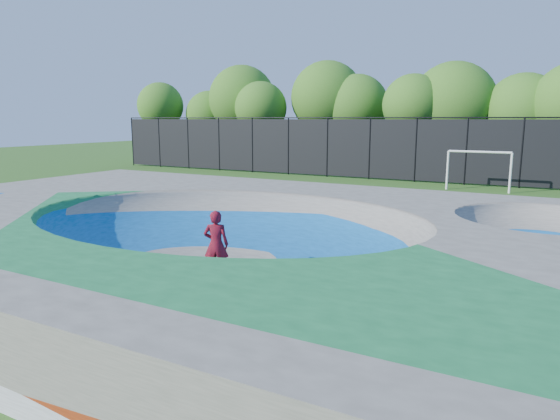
# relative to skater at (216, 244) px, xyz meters

# --- Properties ---
(ground) EXTENTS (120.00, 120.00, 0.00)m
(ground) POSITION_rel_skater_xyz_m (-0.34, 0.77, -0.86)
(ground) COLOR #275216
(ground) RESTS_ON ground
(skate_deck) EXTENTS (22.00, 14.00, 1.50)m
(skate_deck) POSITION_rel_skater_xyz_m (-0.34, 0.77, -0.11)
(skate_deck) COLOR gray
(skate_deck) RESTS_ON ground
(skater) EXTENTS (0.74, 0.63, 1.72)m
(skater) POSITION_rel_skater_xyz_m (0.00, 0.00, 0.00)
(skater) COLOR red
(skater) RESTS_ON ground
(skateboard) EXTENTS (0.81, 0.43, 0.05)m
(skateboard) POSITION_rel_skater_xyz_m (0.00, 0.00, -0.83)
(skateboard) COLOR black
(skateboard) RESTS_ON ground
(soccer_goal) EXTENTS (3.36, 0.12, 2.22)m
(soccer_goal) POSITION_rel_skater_xyz_m (3.71, 19.26, 0.69)
(soccer_goal) COLOR white
(soccer_goal) RESTS_ON ground
(fence) EXTENTS (48.09, 0.09, 4.04)m
(fence) POSITION_rel_skater_xyz_m (-0.34, 21.77, 1.24)
(fence) COLOR black
(fence) RESTS_ON ground
(treeline) EXTENTS (52.27, 7.29, 8.50)m
(treeline) POSITION_rel_skater_xyz_m (-1.64, 27.07, 4.09)
(treeline) COLOR #4A3425
(treeline) RESTS_ON ground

